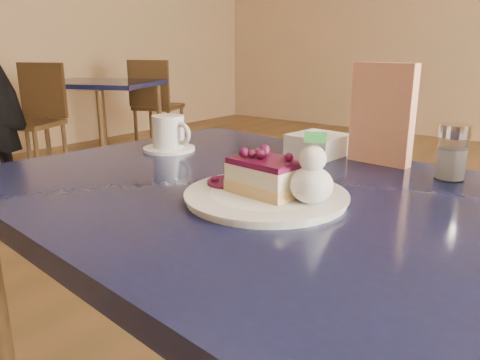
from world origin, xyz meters
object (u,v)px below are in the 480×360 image
Objects in this scene: dessert_plate at (266,196)px; coffee_set at (169,135)px; bg_table_far_left at (105,155)px; main_table at (283,234)px; cheesecake_slice at (266,176)px.

coffee_set reaches higher than dessert_plate.
bg_table_far_left is (-2.51, 1.62, -0.69)m from coffee_set.
cheesecake_slice is at bearing -90.00° from main_table.
bg_table_far_left is (-2.91, 1.78, -0.66)m from dessert_plate.
cheesecake_slice is (-0.00, -0.05, 0.12)m from main_table.
main_table is 0.44m from coffee_set.
main_table reaches higher than bg_table_far_left.
cheesecake_slice is 0.92× the size of coffee_set.
coffee_set reaches higher than main_table.
dessert_plate is at bearing -22.75° from coffee_set.
bg_table_far_left is at bearing 154.22° from cheesecake_slice.
cheesecake_slice reaches higher than dessert_plate.
coffee_set is (-0.40, 0.17, -0.00)m from cheesecake_slice.
main_table is 0.13m from cheesecake_slice.
dessert_plate is 0.03m from cheesecake_slice.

